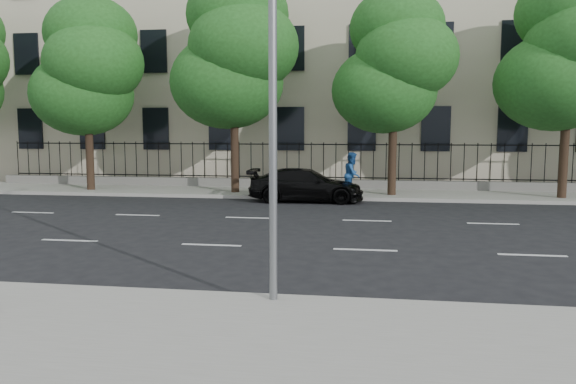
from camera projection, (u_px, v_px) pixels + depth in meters
The scene contains 13 objects.
ground at pixel (179, 269), 12.25m from camera, with size 120.00×120.00×0.00m, color black.
near_sidewalk at pixel (88, 331), 8.31m from camera, with size 60.00×4.00×0.15m, color gray.
far_sidewalk at pixel (281, 192), 26.00m from camera, with size 60.00×4.00×0.15m, color gray.
lane_markings at pixel (233, 230), 16.92m from camera, with size 49.60×4.62×0.01m, color silver, non-canonical shape.
masonry_building at pixel (305, 28), 33.76m from camera, with size 34.60×12.11×18.50m.
iron_fence at pixel (287, 177), 27.60m from camera, with size 30.00×0.50×2.20m.
street_light at pixel (278, 5), 9.56m from camera, with size 0.25×3.32×8.05m.
tree_b at pixel (89, 67), 26.03m from camera, with size 5.53×5.12×8.97m.
tree_c at pixel (235, 52), 24.93m from camera, with size 5.89×5.50×9.80m.
tree_d at pixel (395, 62), 23.97m from camera, with size 5.34×4.94×8.84m.
tree_e at pixel (569, 50), 22.89m from camera, with size 5.71×5.31×9.46m.
black_sedan at pixel (306, 185), 23.26m from camera, with size 1.93×4.75×1.38m, color black.
pedestrian_far at pixel (352, 174), 23.82m from camera, with size 0.91×0.71×1.88m, color navy.
Camera 1 is at (4.13, -11.49, 3.07)m, focal length 35.00 mm.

